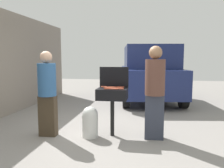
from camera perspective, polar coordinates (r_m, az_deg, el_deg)
ground_plane at (r=4.78m, az=-2.51°, el=-12.50°), size 24.00×24.00×0.00m
house_wall_side at (r=6.70m, az=-26.80°, el=4.79°), size 0.24×8.00×2.88m
bbq_grill at (r=4.44m, az=0.09°, el=-3.03°), size 0.60×0.44×0.97m
grill_lid_open at (r=4.61m, az=0.52°, el=1.80°), size 0.60×0.05×0.42m
hot_dog_0 at (r=4.44m, az=-0.09°, el=-0.94°), size 0.13×0.04×0.03m
hot_dog_1 at (r=4.58m, az=-2.01°, el=-0.71°), size 0.13×0.03×0.03m
hot_dog_2 at (r=4.53m, az=-0.17°, el=-0.78°), size 0.13×0.03×0.03m
hot_dog_3 at (r=4.40m, az=1.71°, el=-1.01°), size 0.13×0.03×0.03m
hot_dog_4 at (r=4.31m, az=0.16°, el=-1.17°), size 0.13×0.03×0.03m
hot_dog_5 at (r=4.50m, az=0.51°, el=-0.84°), size 0.13×0.03×0.03m
hot_dog_6 at (r=4.28m, az=-1.19°, el=-1.21°), size 0.13×0.04×0.03m
hot_dog_7 at (r=4.27m, az=2.18°, el=-1.24°), size 0.13×0.03×0.03m
hot_dog_8 at (r=4.25m, az=0.61°, el=-1.27°), size 0.13×0.04×0.03m
hot_dog_9 at (r=4.39m, az=-0.83°, el=-1.02°), size 0.13×0.03×0.03m
hot_dog_10 at (r=4.52m, az=2.31°, el=-0.81°), size 0.13×0.04×0.03m
hot_dog_11 at (r=4.46m, az=2.02°, el=-0.91°), size 0.13×0.04×0.03m
hot_dog_12 at (r=4.50m, az=-1.37°, el=-0.83°), size 0.13×0.03×0.03m
propane_tank at (r=4.50m, az=-5.65°, el=-9.48°), size 0.32×0.32×0.62m
person_left at (r=4.61m, az=-16.30°, el=-1.62°), size 0.36×0.36×1.71m
person_right at (r=4.33m, az=10.93°, el=-1.32°), size 0.38×0.38×1.80m
parked_minivan at (r=8.53m, az=9.36°, el=2.85°), size 2.52×4.62×2.02m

